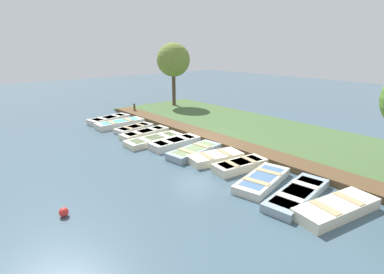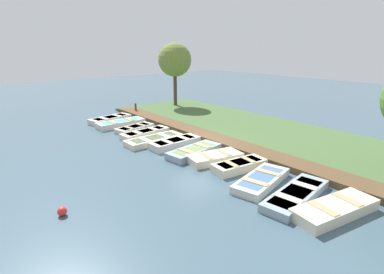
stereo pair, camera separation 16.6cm
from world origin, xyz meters
name	(u,v)px [view 1 (the left image)]	position (x,y,z in m)	size (l,w,h in m)	color
ground_plane	(195,146)	(0.00, 0.00, 0.00)	(80.00, 80.00, 0.00)	#425B6B
shore_bank	(251,129)	(-5.00, 0.00, 0.08)	(8.00, 24.00, 0.16)	#476638
dock_walkway	(214,138)	(-1.51, 0.00, 0.15)	(1.33, 22.51, 0.30)	brown
rowboat_0	(109,119)	(1.21, -8.33, 0.20)	(3.27, 1.67, 0.41)	beige
rowboat_1	(120,123)	(1.18, -6.67, 0.21)	(3.35, 1.16, 0.43)	beige
rowboat_2	(134,128)	(0.99, -5.05, 0.16)	(2.78, 1.45, 0.33)	beige
rowboat_3	(145,133)	(1.08, -3.56, 0.18)	(3.27, 1.21, 0.36)	beige
rowboat_4	(154,140)	(1.42, -1.99, 0.17)	(3.47, 1.20, 0.35)	beige
rowboat_5	(175,143)	(0.88, -0.67, 0.21)	(2.97, 1.07, 0.42)	beige
rowboat_6	(194,151)	(0.92, 1.06, 0.19)	(3.25, 1.53, 0.38)	#8C9EA8
rowboat_7	(215,157)	(0.75, 2.42, 0.19)	(2.87, 1.74, 0.39)	beige
rowboat_8	(240,165)	(0.62, 3.90, 0.21)	(2.73, 1.34, 0.42)	beige
rowboat_9	(262,180)	(1.06, 5.48, 0.17)	(3.31, 1.84, 0.35)	beige
rowboat_10	(297,194)	(1.08, 7.09, 0.16)	(3.68, 1.56, 0.33)	#8C9EA8
rowboat_11	(336,208)	(1.04, 8.52, 0.21)	(3.38, 1.71, 0.42)	beige
mooring_post_near	(134,109)	(-1.64, -9.52, 0.46)	(0.17, 0.17, 0.92)	brown
buoy	(64,212)	(8.11, 2.72, 0.16)	(0.32, 0.32, 0.32)	red
park_tree_far_left	(173,60)	(-6.06, -9.91, 4.22)	(2.98, 2.98, 5.74)	#4C3828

